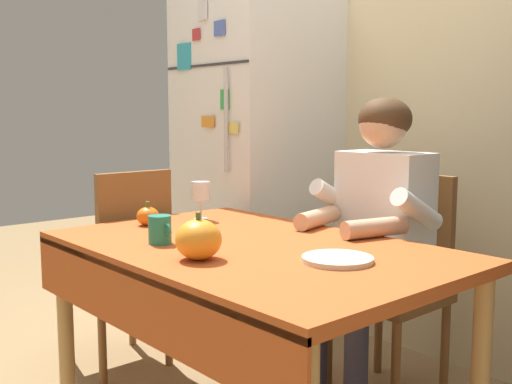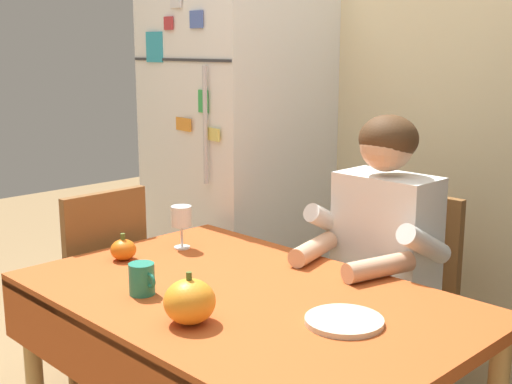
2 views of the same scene
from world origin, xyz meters
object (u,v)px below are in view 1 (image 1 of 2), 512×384
object	(u,v)px
pumpkin_medium	(198,239)
chair_left_side	(125,261)
dining_table	(246,269)
pumpkin_large	(148,216)
refrigerator	(257,166)
chair_behind_person	(400,274)
serving_tray	(337,259)
coffee_mug	(160,230)
seated_person	(373,227)
wine_glass	(201,192)

from	to	relation	value
pumpkin_medium	chair_left_side	bearing A→B (deg)	163.90
dining_table	pumpkin_large	xyz separation A→B (m)	(-0.54, -0.05, 0.12)
refrigerator	chair_left_side	size ratio (longest dim) A/B	1.94
chair_behind_person	pumpkin_large	size ratio (longest dim) A/B	9.69
dining_table	serving_tray	bearing A→B (deg)	8.93
dining_table	coffee_mug	world-z (taller)	coffee_mug
dining_table	chair_behind_person	size ratio (longest dim) A/B	1.51
chair_behind_person	pumpkin_medium	world-z (taller)	chair_behind_person
seated_person	dining_table	bearing A→B (deg)	-95.98
pumpkin_medium	refrigerator	bearing A→B (deg)	131.98
seated_person	wine_glass	size ratio (longest dim) A/B	7.73
dining_table	wine_glass	xyz separation A→B (m)	(-0.50, 0.18, 0.20)
refrigerator	coffee_mug	world-z (taller)	refrigerator
refrigerator	coffee_mug	size ratio (longest dim) A/B	16.97
coffee_mug	pumpkin_medium	size ratio (longest dim) A/B	0.73
serving_tray	chair_left_side	bearing A→B (deg)	-179.19
chair_behind_person	wine_glass	bearing A→B (deg)	-132.88
seated_person	refrigerator	bearing A→B (deg)	164.59
refrigerator	pumpkin_large	xyz separation A→B (m)	(0.41, -0.94, -0.12)
dining_table	refrigerator	bearing A→B (deg)	137.09
coffee_mug	wine_glass	distance (m)	0.49
chair_left_side	pumpkin_medium	size ratio (longest dim) A/B	6.39
chair_behind_person	coffee_mug	xyz separation A→B (m)	(-0.27, -1.00, 0.28)
coffee_mug	wine_glass	bearing A→B (deg)	127.30
seated_person	chair_left_side	world-z (taller)	seated_person
refrigerator	dining_table	world-z (taller)	refrigerator
dining_table	coffee_mug	size ratio (longest dim) A/B	13.20
pumpkin_large	serving_tray	bearing A→B (deg)	6.98
chair_behind_person	seated_person	bearing A→B (deg)	-90.00
dining_table	serving_tray	xyz separation A→B (m)	(0.36, 0.06, 0.09)
wine_glass	serving_tray	size ratio (longest dim) A/B	0.75
chair_behind_person	coffee_mug	bearing A→B (deg)	-105.41
dining_table	pumpkin_medium	xyz separation A→B (m)	(0.06, -0.24, 0.15)
seated_person	pumpkin_medium	size ratio (longest dim) A/B	8.55
dining_table	seated_person	xyz separation A→B (m)	(0.06, 0.60, 0.08)
dining_table	seated_person	size ratio (longest dim) A/B	1.12
pumpkin_medium	wine_glass	bearing A→B (deg)	143.32
wine_glass	seated_person	bearing A→B (deg)	36.65
refrigerator	serving_tray	bearing A→B (deg)	-32.30
chair_behind_person	chair_left_side	world-z (taller)	same
seated_person	serving_tray	bearing A→B (deg)	-61.72
seated_person	serving_tray	world-z (taller)	seated_person
refrigerator	pumpkin_medium	bearing A→B (deg)	-48.02
refrigerator	serving_tray	world-z (taller)	refrigerator
serving_tray	seated_person	bearing A→B (deg)	118.28
refrigerator	chair_left_side	world-z (taller)	refrigerator
chair_behind_person	pumpkin_medium	size ratio (longest dim) A/B	6.39
chair_behind_person	dining_table	bearing A→B (deg)	-94.56
wine_glass	serving_tray	xyz separation A→B (m)	(0.86, -0.13, -0.11)
coffee_mug	wine_glass	xyz separation A→B (m)	(-0.29, 0.38, 0.07)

